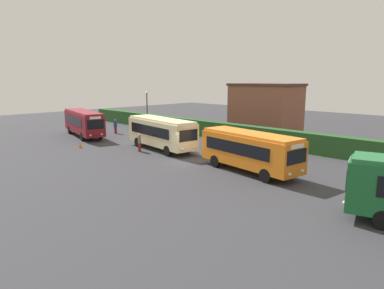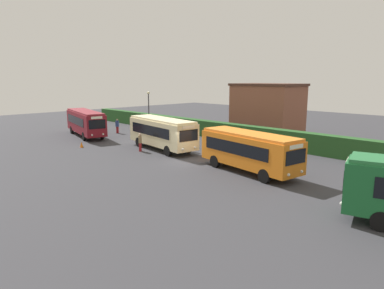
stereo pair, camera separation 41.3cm
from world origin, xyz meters
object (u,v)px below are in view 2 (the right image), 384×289
person_left (117,126)px  lamppost (149,108)px  traffic_cone (82,145)px  person_center (140,142)px  person_right (188,142)px  bus_cream (162,132)px  bus_maroon (85,122)px  bus_orange (249,150)px

person_left → lamppost: bearing=78.8°
person_left → traffic_cone: person_left is taller
person_center → person_right: person_center is taller
bus_cream → person_center: bearing=-106.6°
bus_maroon → traffic_cone: size_ratio=17.28×
bus_maroon → bus_cream: bus_cream is taller
bus_cream → person_center: 2.42m
person_left → person_right: person_left is taller
person_left → lamppost: 5.30m
person_right → traffic_cone: 11.45m
person_right → lamppost: (-10.68, 3.29, 2.51)m
bus_orange → person_center: (-12.24, -1.45, -0.82)m
bus_cream → person_left: bus_cream is taller
person_center → traffic_cone: size_ratio=3.06×
person_center → person_right: size_ratio=1.00×
person_left → person_right: 14.93m
bus_cream → person_right: (2.32, 1.42, -0.88)m
person_center → bus_cream: bearing=19.2°
person_left → person_right: bearing=47.7°
traffic_cone → bus_cream: bearing=37.9°
bus_maroon → person_center: bearing=10.2°
bus_cream → person_right: bearing=38.6°
traffic_cone → person_left: bearing=125.5°
bus_cream → bus_orange: bearing=4.1°
person_center → person_right: bearing=0.2°
bus_maroon → person_right: bus_maroon is taller
bus_cream → lamppost: (-8.36, 4.70, 1.63)m
bus_maroon → person_center: (12.32, -0.52, -0.87)m
person_right → lamppost: lamppost is taller
bus_cream → traffic_cone: bearing=-134.9°
bus_orange → person_right: (-9.01, 2.03, -0.82)m
lamppost → person_center: bearing=-42.3°
bus_maroon → bus_orange: 24.58m
person_right → traffic_cone: size_ratio=3.05×
traffic_cone → lamppost: 10.65m
bus_cream → person_left: size_ratio=4.99×
bus_orange → person_center: bus_orange is taller
bus_cream → traffic_cone: bus_cream is taller
bus_cream → lamppost: bearing=157.9°
bus_cream → person_center: (-0.91, -2.07, -0.88)m
bus_maroon → lamppost: lamppost is taller
person_right → person_left: bearing=-86.1°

